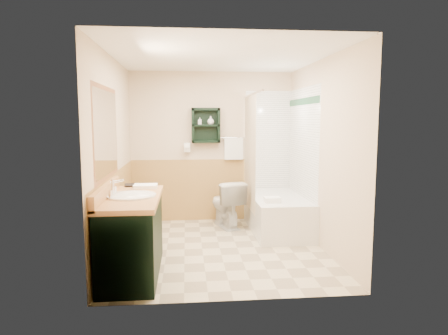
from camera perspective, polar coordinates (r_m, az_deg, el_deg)
floor at (r=5.23m, az=-0.62°, el=-11.45°), size 3.00×3.00×0.00m
back_wall at (r=6.49m, az=-1.77°, el=2.96°), size 2.60×0.04×2.40m
left_wall at (r=5.04m, az=-15.76°, el=1.58°), size 0.04×3.00×2.40m
right_wall at (r=5.26m, az=13.86°, el=1.84°), size 0.04×3.00×2.40m
ceiling at (r=5.02m, az=-0.65°, el=15.77°), size 2.60×3.00×0.04m
wainscot_left at (r=5.15m, az=-15.11°, el=-6.20°), size 2.98×2.98×1.00m
wainscot_back at (r=6.54m, az=-1.72°, el=-3.19°), size 2.58×2.58×1.00m
mirror_frame at (r=4.48m, az=-16.50°, el=4.76°), size 1.30×1.30×1.00m
mirror_glass at (r=4.48m, az=-16.44°, el=4.76°), size 1.20×1.20×0.90m
tile_right at (r=5.97m, az=11.08°, el=1.05°), size 1.50×1.50×2.10m
tile_back at (r=6.60m, az=7.18°, el=1.67°), size 0.95×0.95×2.10m
tile_accent at (r=5.94m, az=11.18°, el=9.22°), size 1.50×1.50×0.10m
wall_shelf at (r=6.36m, az=-2.61°, el=6.03°), size 0.45×0.15×0.55m
hair_dryer at (r=6.39m, az=-5.30°, el=2.87°), size 0.10×0.24×0.18m
towel_bar at (r=6.45m, az=1.38°, el=4.27°), size 0.40×0.06×0.40m
curtain_rod at (r=5.78m, az=4.04°, el=10.40°), size 0.03×1.60×0.03m
shower_curtain at (r=5.96m, az=3.70°, el=2.12°), size 1.05×1.05×1.70m
vanity at (r=4.39m, az=-12.99°, el=-9.46°), size 0.59×1.33×0.85m
bathtub at (r=5.98m, az=7.70°, el=-6.53°), size 0.79×1.50×0.52m
toilet at (r=6.14m, az=0.31°, el=-5.23°), size 0.59×0.81×0.71m
counter_towel at (r=4.77m, az=-11.15°, el=-2.63°), size 0.27×0.21×0.04m
vanity_book at (r=4.94m, az=-14.06°, el=-1.44°), size 0.15×0.04×0.20m
tub_towel at (r=5.48m, az=6.90°, el=-4.59°), size 0.21×0.18×0.07m
soap_bottle_a at (r=6.35m, az=-3.46°, el=6.40°), size 0.07×0.12×0.05m
soap_bottle_b at (r=6.36m, az=-1.92°, el=6.63°), size 0.13×0.15×0.10m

